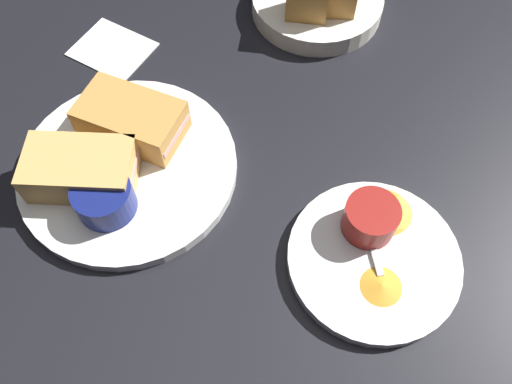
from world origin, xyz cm
name	(u,v)px	position (x,y,z in cm)	size (l,w,h in cm)	color
ground_plane	(224,144)	(0.00, 0.00, -1.50)	(110.00, 110.00, 3.00)	black
plate_sandwich_main	(128,167)	(-5.12, -12.13, 0.80)	(27.98, 27.98, 1.60)	white
sandwich_half_near	(132,119)	(-8.42, -7.96, 4.00)	(14.86, 11.65, 4.80)	#C68C42
sandwich_half_far	(81,169)	(-7.08, -17.07, 4.00)	(14.82, 14.22, 4.80)	tan
ramekin_dark_sauce	(104,198)	(-2.03, -17.61, 3.83)	(7.12, 7.12, 4.16)	navy
spoon_by_dark_ramekin	(118,166)	(-5.53, -13.22, 1.96)	(7.31, 8.64, 0.80)	silver
plate_chips_companion	(373,259)	(25.55, -0.77, 0.80)	(20.16, 20.16, 1.60)	white
ramekin_light_gravy	(371,218)	(22.52, 1.75, 3.84)	(6.34, 6.34, 4.19)	maroon
spoon_by_gravy_ramekin	(366,221)	(22.06, 2.02, 1.96)	(8.62, 7.33, 0.80)	silver
plantain_chip_scatter	(386,227)	(24.26, 2.98, 1.90)	(12.18, 14.98, 0.60)	gold
bread_basket_rear	(317,2)	(-6.27, 27.04, 2.15)	(20.34, 20.34, 8.15)	silver
paper_napkin_folded	(112,49)	(-23.60, 0.05, 0.20)	(11.00, 9.00, 0.40)	white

